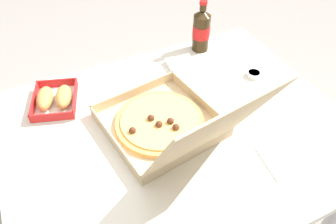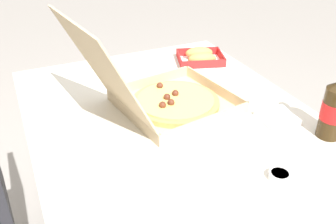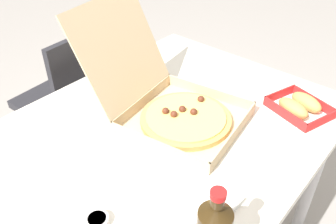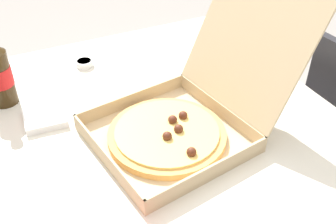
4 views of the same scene
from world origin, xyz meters
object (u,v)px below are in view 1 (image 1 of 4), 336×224
Objects in this scene: bread_side_box at (55,99)px; cola_bottle at (201,30)px; dipping_sauce_cup at (254,74)px; napkin_pile at (181,65)px; pizza_box_open at (167,124)px; paper_menu at (294,155)px.

bread_side_box is 0.66m from cola_bottle.
dipping_sauce_cup is (-0.75, 0.18, -0.01)m from bread_side_box.
cola_bottle reaches higher than napkin_pile.
dipping_sauce_cup is at bearing -163.51° from pizza_box_open.
dipping_sauce_cup is (-0.23, 0.18, 0.00)m from napkin_pile.
napkin_pile is (0.11, -0.56, 0.01)m from paper_menu.
napkin_pile is at bearing -124.08° from pizza_box_open.
pizza_box_open is 5.05× the size of napkin_pile.
napkin_pile is at bearing -71.53° from paper_menu.
cola_bottle is at bearing -172.39° from bread_side_box.
bread_side_box is at bearing -13.19° from dipping_sauce_cup.
cola_bottle is 2.04× the size of napkin_pile.
paper_menu is 0.40m from dipping_sauce_cup.
napkin_pile is (-0.52, -0.00, -0.02)m from bread_side_box.
pizza_box_open is at bearing 55.92° from napkin_pile.
pizza_box_open is 9.92× the size of dipping_sauce_cup.
pizza_box_open is 2.45× the size of bread_side_box.
pizza_box_open is 2.64× the size of paper_menu.
pizza_box_open is at bearing 16.49° from dipping_sauce_cup.
bread_side_box is 2.06× the size of napkin_pile.
bread_side_box is at bearing -34.54° from paper_menu.
pizza_box_open reaches higher than paper_menu.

